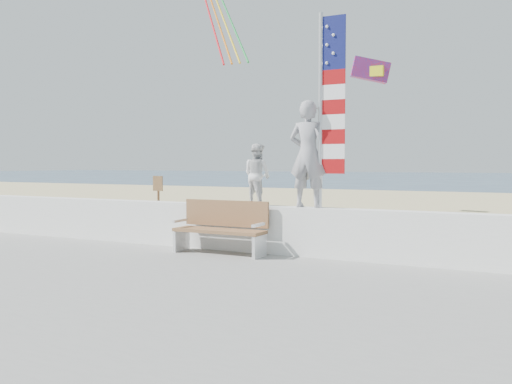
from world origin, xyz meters
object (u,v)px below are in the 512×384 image
adult (308,154)px  flag (327,102)px  bench (222,227)px  child (257,175)px

adult → flag: flag is taller
adult → bench: adult is taller
flag → adult: bearing=180.0°
child → flag: bearing=-160.4°
bench → child: bearing=40.6°
bench → flag: 3.04m
bench → flag: size_ratio=0.51×
bench → adult: bearing=16.1°
adult → bench: size_ratio=1.08×
adult → flag: size_ratio=0.56×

